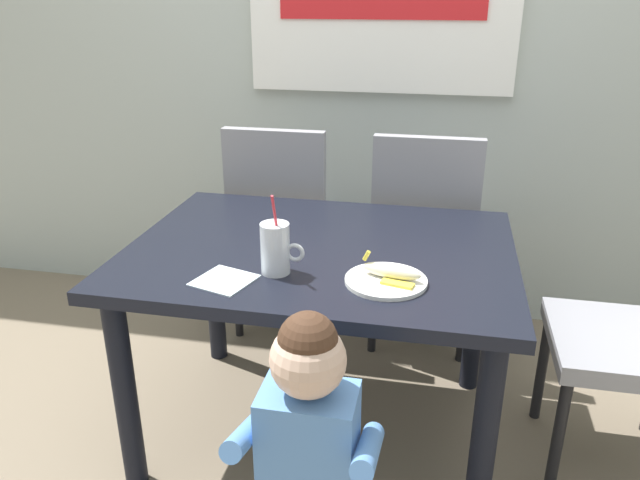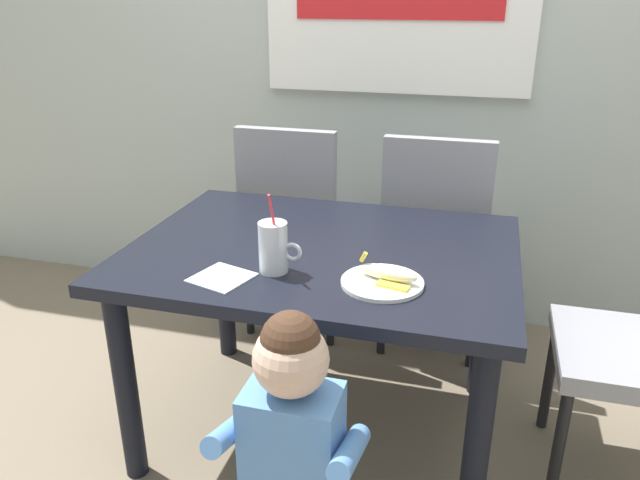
% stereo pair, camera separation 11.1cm
% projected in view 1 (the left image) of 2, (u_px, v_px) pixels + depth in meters
% --- Properties ---
extents(ground_plane, '(24.00, 24.00, 0.00)m').
position_uv_depth(ground_plane, '(321.00, 427.00, 2.21)').
color(ground_plane, '#7A6B56').
extents(dining_table, '(1.21, 0.91, 0.71)m').
position_uv_depth(dining_table, '(321.00, 275.00, 1.98)').
color(dining_table, black).
rests_on(dining_table, ground).
extents(dining_chair_left, '(0.44, 0.45, 0.96)m').
position_uv_depth(dining_chair_left, '(283.00, 219.00, 2.66)').
color(dining_chair_left, gray).
rests_on(dining_chair_left, ground).
extents(dining_chair_right, '(0.44, 0.44, 0.96)m').
position_uv_depth(dining_chair_right, '(424.00, 230.00, 2.54)').
color(dining_chair_right, gray).
rests_on(dining_chair_right, ground).
extents(toddler_standing, '(0.33, 0.24, 0.84)m').
position_uv_depth(toddler_standing, '(309.00, 434.00, 1.39)').
color(toddler_standing, '#3F4760').
rests_on(toddler_standing, ground).
extents(milk_cup, '(0.13, 0.09, 0.25)m').
position_uv_depth(milk_cup, '(276.00, 251.00, 1.74)').
color(milk_cup, silver).
rests_on(milk_cup, dining_table).
extents(snack_plate, '(0.23, 0.23, 0.01)m').
position_uv_depth(snack_plate, '(386.00, 281.00, 1.70)').
color(snack_plate, white).
rests_on(snack_plate, dining_table).
extents(peeled_banana, '(0.18, 0.13, 0.07)m').
position_uv_depth(peeled_banana, '(392.00, 272.00, 1.69)').
color(peeled_banana, '#F4EAC6').
rests_on(peeled_banana, snack_plate).
extents(paper_napkin, '(0.19, 0.19, 0.00)m').
position_uv_depth(paper_napkin, '(224.00, 280.00, 1.71)').
color(paper_napkin, silver).
rests_on(paper_napkin, dining_table).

